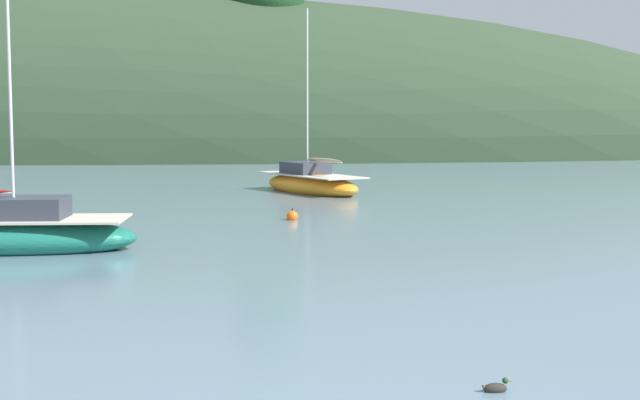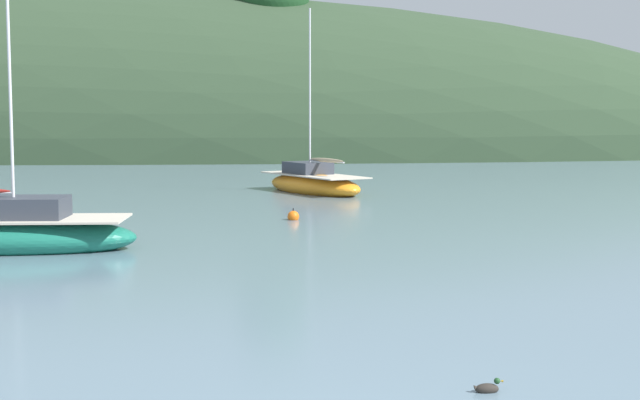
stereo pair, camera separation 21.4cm
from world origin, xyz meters
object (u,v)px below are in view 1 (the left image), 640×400
sailboat_blue_center (3,234)px  duck_lone_right (496,388)px  mooring_buoy_inner (292,217)px  sailboat_white_near (311,183)px

sailboat_blue_center → duck_lone_right: bearing=-51.7°
mooring_buoy_inner → sailboat_white_near: bearing=84.8°
duck_lone_right → mooring_buoy_inner: bearing=96.9°
duck_lone_right → sailboat_blue_center: bearing=128.3°
sailboat_white_near → mooring_buoy_inner: (-1.10, -12.12, -0.33)m
mooring_buoy_inner → duck_lone_right: bearing=-83.1°
sailboat_white_near → duck_lone_right: bearing=-87.4°
mooring_buoy_inner → duck_lone_right: size_ratio=1.27×
sailboat_white_near → mooring_buoy_inner: sailboat_white_near is taller
sailboat_white_near → mooring_buoy_inner: 12.17m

